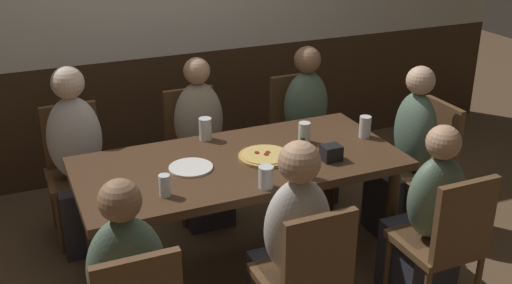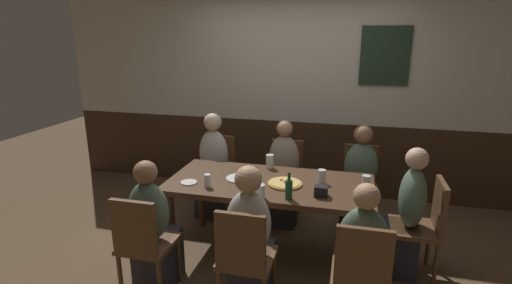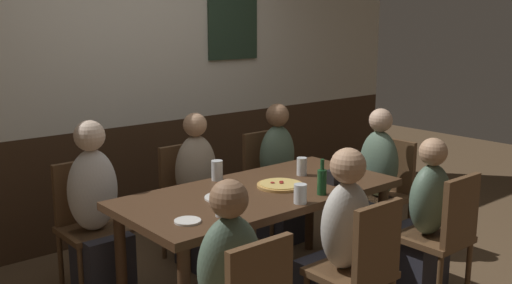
{
  "view_description": "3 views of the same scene",
  "coord_description": "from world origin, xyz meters",
  "px_view_note": "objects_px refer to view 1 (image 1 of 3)",
  "views": [
    {
      "loc": [
        -1.19,
        -2.98,
        2.23
      ],
      "look_at": [
        0.08,
        -0.06,
        0.86
      ],
      "focal_mm": 43.19,
      "sensor_mm": 36.0,
      "label": 1
    },
    {
      "loc": [
        0.68,
        -3.2,
        2.04
      ],
      "look_at": [
        -0.13,
        -0.02,
        1.12
      ],
      "focal_mm": 26.76,
      "sensor_mm": 36.0,
      "label": 2
    },
    {
      "loc": [
        -2.36,
        -2.76,
        1.83
      ],
      "look_at": [
        -0.06,
        -0.03,
        1.07
      ],
      "focal_mm": 40.67,
      "sensor_mm": 36.0,
      "label": 3
    }
  ],
  "objects_px": {
    "person_mid_far": "(202,155)",
    "chair_head_east": "(426,159)",
    "chair_right_near": "(446,239)",
    "pint_glass_stout": "(365,128)",
    "plate_white_small": "(125,199)",
    "pizza": "(265,156)",
    "person_head_east": "(406,165)",
    "person_right_far": "(308,136)",
    "tumbler_short": "(205,130)",
    "condiment_caddy": "(331,153)",
    "person_right_near": "(426,231)",
    "pint_glass_amber": "(304,133)",
    "beer_bottle_green": "(302,162)",
    "chair_left_far": "(76,164)",
    "chair_right_far": "(298,127)",
    "plate_white_large": "(191,168)",
    "beer_glass_half": "(266,179)",
    "chair_mid_far": "(195,144)",
    "beer_glass_tall": "(165,187)",
    "chair_mid_near": "(307,276)",
    "person_mid_near": "(292,260)",
    "person_left_far": "(80,172)",
    "dining_table": "(240,172)"
  },
  "relations": [
    {
      "from": "chair_right_far",
      "to": "person_right_near",
      "type": "bearing_deg",
      "value": -90.0
    },
    {
      "from": "beer_bottle_green",
      "to": "chair_mid_near",
      "type": "bearing_deg",
      "value": -113.76
    },
    {
      "from": "tumbler_short",
      "to": "condiment_caddy",
      "type": "bearing_deg",
      "value": -45.71
    },
    {
      "from": "person_head_east",
      "to": "beer_glass_half",
      "type": "height_order",
      "value": "person_head_east"
    },
    {
      "from": "person_mid_near",
      "to": "pizza",
      "type": "distance_m",
      "value": 0.73
    },
    {
      "from": "pizza",
      "to": "plate_white_large",
      "type": "bearing_deg",
      "value": 175.46
    },
    {
      "from": "beer_glass_half",
      "to": "beer_bottle_green",
      "type": "bearing_deg",
      "value": 9.94
    },
    {
      "from": "person_mid_near",
      "to": "tumbler_short",
      "type": "distance_m",
      "value": 1.11
    },
    {
      "from": "chair_right_far",
      "to": "plate_white_small",
      "type": "relative_size",
      "value": 5.94
    },
    {
      "from": "person_right_near",
      "to": "plate_white_large",
      "type": "xyz_separation_m",
      "value": [
        -1.11,
        0.69,
        0.29
      ]
    },
    {
      "from": "pizza",
      "to": "plate_white_small",
      "type": "xyz_separation_m",
      "value": [
        -0.85,
        -0.18,
        -0.01
      ]
    },
    {
      "from": "chair_left_far",
      "to": "chair_mid_near",
      "type": "height_order",
      "value": "same"
    },
    {
      "from": "chair_head_east",
      "to": "pint_glass_stout",
      "type": "distance_m",
      "value": 0.59
    },
    {
      "from": "beer_bottle_green",
      "to": "person_left_far",
      "type": "bearing_deg",
      "value": 135.68
    },
    {
      "from": "person_right_near",
      "to": "pint_glass_amber",
      "type": "xyz_separation_m",
      "value": [
        -0.36,
        0.77,
        0.34
      ]
    },
    {
      "from": "chair_head_east",
      "to": "chair_right_far",
      "type": "xyz_separation_m",
      "value": [
        -0.53,
        0.85,
        0.0
      ]
    },
    {
      "from": "chair_right_near",
      "to": "person_mid_near",
      "type": "relative_size",
      "value": 0.77
    },
    {
      "from": "dining_table",
      "to": "condiment_caddy",
      "type": "bearing_deg",
      "value": -23.6
    },
    {
      "from": "chair_mid_near",
      "to": "pint_glass_amber",
      "type": "relative_size",
      "value": 6.91
    },
    {
      "from": "person_right_far",
      "to": "chair_head_east",
      "type": "bearing_deg",
      "value": -52.69
    },
    {
      "from": "person_mid_far",
      "to": "beer_glass_half",
      "type": "bearing_deg",
      "value": -90.11
    },
    {
      "from": "person_left_far",
      "to": "beer_glass_tall",
      "type": "xyz_separation_m",
      "value": [
        0.31,
        -0.95,
        0.28
      ]
    },
    {
      "from": "dining_table",
      "to": "pizza",
      "type": "height_order",
      "value": "pizza"
    },
    {
      "from": "person_right_near",
      "to": "beer_glass_half",
      "type": "distance_m",
      "value": 0.94
    },
    {
      "from": "chair_right_far",
      "to": "tumbler_short",
      "type": "xyz_separation_m",
      "value": [
        -0.9,
        -0.49,
        0.3
      ]
    },
    {
      "from": "plate_white_large",
      "to": "condiment_caddy",
      "type": "distance_m",
      "value": 0.8
    },
    {
      "from": "plate_white_large",
      "to": "pint_glass_amber",
      "type": "bearing_deg",
      "value": 6.23
    },
    {
      "from": "chair_right_near",
      "to": "pint_glass_stout",
      "type": "xyz_separation_m",
      "value": [
        0.03,
        0.86,
        0.3
      ]
    },
    {
      "from": "person_right_near",
      "to": "pint_glass_amber",
      "type": "bearing_deg",
      "value": 114.9
    },
    {
      "from": "dining_table",
      "to": "person_right_near",
      "type": "height_order",
      "value": "person_right_near"
    },
    {
      "from": "chair_mid_far",
      "to": "person_left_far",
      "type": "distance_m",
      "value": 0.84
    },
    {
      "from": "beer_glass_half",
      "to": "plate_white_large",
      "type": "relative_size",
      "value": 0.48
    },
    {
      "from": "pizza",
      "to": "pint_glass_stout",
      "type": "height_order",
      "value": "pint_glass_stout"
    },
    {
      "from": "pizza",
      "to": "beer_glass_half",
      "type": "distance_m",
      "value": 0.37
    },
    {
      "from": "pint_glass_amber",
      "to": "condiment_caddy",
      "type": "bearing_deg",
      "value": -85.84
    },
    {
      "from": "chair_head_east",
      "to": "chair_right_near",
      "type": "height_order",
      "value": "same"
    },
    {
      "from": "pizza",
      "to": "chair_right_far",
      "type": "bearing_deg",
      "value": 52.85
    },
    {
      "from": "chair_mid_near",
      "to": "pint_glass_amber",
      "type": "xyz_separation_m",
      "value": [
        0.46,
        0.94,
        0.3
      ]
    },
    {
      "from": "chair_mid_far",
      "to": "beer_glass_tall",
      "type": "bearing_deg",
      "value": -114.69
    },
    {
      "from": "person_head_east",
      "to": "person_right_far",
      "type": "relative_size",
      "value": 1.0
    },
    {
      "from": "pizza",
      "to": "beer_bottle_green",
      "type": "bearing_deg",
      "value": -74.28
    },
    {
      "from": "plate_white_small",
      "to": "pizza",
      "type": "bearing_deg",
      "value": 11.95
    },
    {
      "from": "chair_mid_near",
      "to": "chair_right_far",
      "type": "height_order",
      "value": "same"
    },
    {
      "from": "chair_right_near",
      "to": "person_mid_far",
      "type": "distance_m",
      "value": 1.75
    },
    {
      "from": "person_right_near",
      "to": "plate_white_small",
      "type": "relative_size",
      "value": 7.37
    },
    {
      "from": "chair_mid_far",
      "to": "pint_glass_stout",
      "type": "bearing_deg",
      "value": -45.1
    },
    {
      "from": "person_mid_far",
      "to": "chair_head_east",
      "type": "bearing_deg",
      "value": -27.19
    },
    {
      "from": "chair_left_far",
      "to": "pint_glass_stout",
      "type": "relative_size",
      "value": 6.46
    },
    {
      "from": "person_mid_far",
      "to": "plate_white_large",
      "type": "relative_size",
      "value": 4.68
    },
    {
      "from": "chair_right_near",
      "to": "pint_glass_stout",
      "type": "distance_m",
      "value": 0.91
    }
  ]
}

